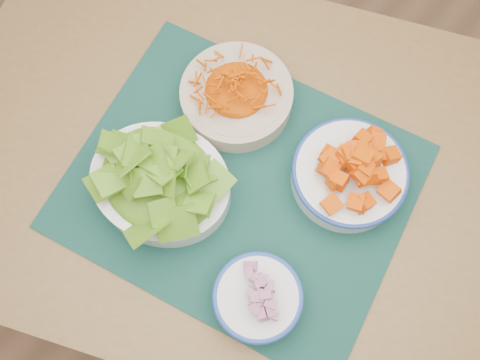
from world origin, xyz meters
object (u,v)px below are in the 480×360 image
(table, at_px, (250,185))
(onion_bowl, at_px, (258,297))
(placemat, at_px, (240,186))
(lettuce_bowl, at_px, (159,179))
(squash_bowl, at_px, (351,171))
(carrot_bowl, at_px, (236,94))

(table, relative_size, onion_bowl, 7.56)
(placemat, height_order, lettuce_bowl, lettuce_bowl)
(table, bearing_deg, squash_bowl, 7.96)
(table, distance_m, onion_bowl, 0.27)
(carrot_bowl, bearing_deg, lettuce_bowl, -87.82)
(lettuce_bowl, xyz_separation_m, onion_bowl, (0.24, -0.04, -0.02))
(table, relative_size, lettuce_bowl, 4.70)
(table, relative_size, squash_bowl, 5.41)
(carrot_bowl, relative_size, squash_bowl, 1.03)
(onion_bowl, bearing_deg, placemat, 137.51)
(placemat, relative_size, onion_bowl, 3.20)
(table, distance_m, placemat, 0.12)
(placemat, distance_m, squash_bowl, 0.19)
(table, height_order, carrot_bowl, carrot_bowl)
(table, height_order, placemat, placemat)
(table, xyz_separation_m, lettuce_bowl, (-0.09, -0.13, 0.17))
(carrot_bowl, distance_m, squash_bowl, 0.24)
(placemat, bearing_deg, carrot_bowl, 119.90)
(carrot_bowl, xyz_separation_m, onion_bowl, (0.25, -0.25, 0.00))
(placemat, distance_m, onion_bowl, 0.20)
(placemat, xyz_separation_m, onion_bowl, (0.14, -0.13, 0.04))
(table, distance_m, lettuce_bowl, 0.23)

